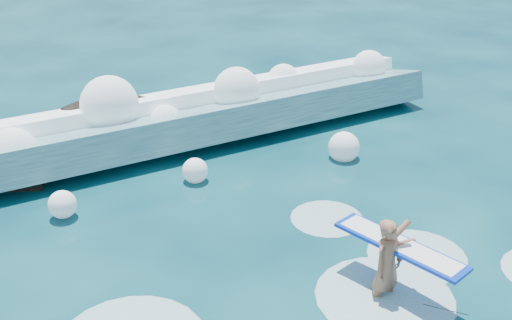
# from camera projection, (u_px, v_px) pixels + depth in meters

# --- Properties ---
(ground) EXTENTS (200.00, 200.00, 0.00)m
(ground) POSITION_uv_depth(u_px,v_px,m) (238.00, 279.00, 11.56)
(ground) COLOR #072B38
(ground) RESTS_ON ground
(breaking_wave) EXTENTS (16.80, 2.67, 1.45)m
(breaking_wave) POSITION_uv_depth(u_px,v_px,m) (140.00, 129.00, 16.55)
(breaking_wave) COLOR #336C80
(breaking_wave) RESTS_ON ground
(surfer_with_board) EXTENTS (1.21, 2.96, 1.78)m
(surfer_with_board) POSITION_uv_depth(u_px,v_px,m) (390.00, 262.00, 10.90)
(surfer_with_board) COLOR #996047
(surfer_with_board) RESTS_ON ground
(wave_spray) EXTENTS (15.43, 4.62, 2.04)m
(wave_spray) POSITION_uv_depth(u_px,v_px,m) (121.00, 119.00, 15.98)
(wave_spray) COLOR white
(wave_spray) RESTS_ON ground
(surf_foam) EXTENTS (9.41, 5.66, 0.12)m
(surf_foam) POSITION_uv_depth(u_px,v_px,m) (333.00, 304.00, 10.93)
(surf_foam) COLOR silver
(surf_foam) RESTS_ON ground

